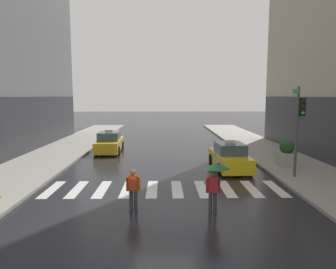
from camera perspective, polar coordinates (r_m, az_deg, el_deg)
name	(u,v)px	position (r m, az deg, el deg)	size (l,w,h in m)	color
ground_plane	(165,212)	(12.27, -0.58, -14.12)	(160.00, 160.00, 0.00)	black
crosswalk_markings	(165,189)	(15.11, -0.63, -9.99)	(11.30, 2.80, 0.01)	silver
traffic_light_pole	(299,119)	(17.63, 23.03, 2.67)	(0.44, 0.84, 4.80)	#47474C
taxi_lead	(229,157)	(19.33, 11.27, -4.15)	(2.04, 4.59, 1.80)	yellow
taxi_second	(109,143)	(25.22, -10.74, -1.53)	(2.01, 4.58, 1.80)	gold
pedestrian_with_umbrella	(215,174)	(11.87, 8.71, -7.26)	(0.96, 0.96, 1.94)	#333338
pedestrian_with_backpack	(133,187)	(12.14, -6.45, -9.55)	(0.55, 0.43, 1.65)	#333338
planter_near_corner	(287,154)	(20.72, 21.04, -3.32)	(1.10, 1.10, 1.60)	#A8A399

